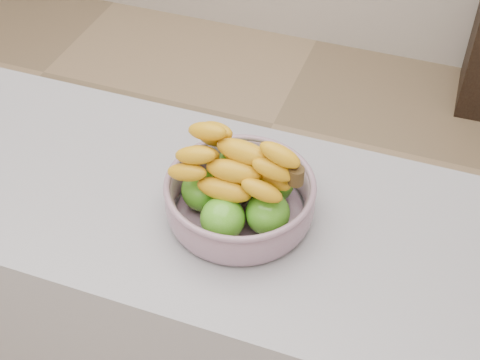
{
  "coord_description": "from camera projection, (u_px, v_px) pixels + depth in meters",
  "views": [
    {
      "loc": [
        0.68,
        -1.11,
        1.95
      ],
      "look_at": [
        0.34,
        -0.17,
        1.0
      ],
      "focal_mm": 50.0,
      "sensor_mm": 36.0,
      "label": 1
    }
  ],
  "objects": [
    {
      "name": "fruit_bowl",
      "position": [
        240.0,
        193.0,
        1.4
      ],
      "size": [
        0.32,
        0.32,
        0.2
      ],
      "rotation": [
        0.0,
        0.0,
        -0.12
      ],
      "color": "#9EA5BD",
      "rests_on": "counter"
    },
    {
      "name": "ground",
      "position": [
        162.0,
        338.0,
        2.27
      ],
      "size": [
        4.0,
        4.0,
        0.0
      ],
      "primitive_type": "plane",
      "color": "tan",
      "rests_on": "ground"
    },
    {
      "name": "counter",
      "position": [
        124.0,
        295.0,
        1.84
      ],
      "size": [
        2.0,
        0.6,
        0.9
      ],
      "primitive_type": "cube",
      "color": "#9D9CA4",
      "rests_on": "ground"
    }
  ]
}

